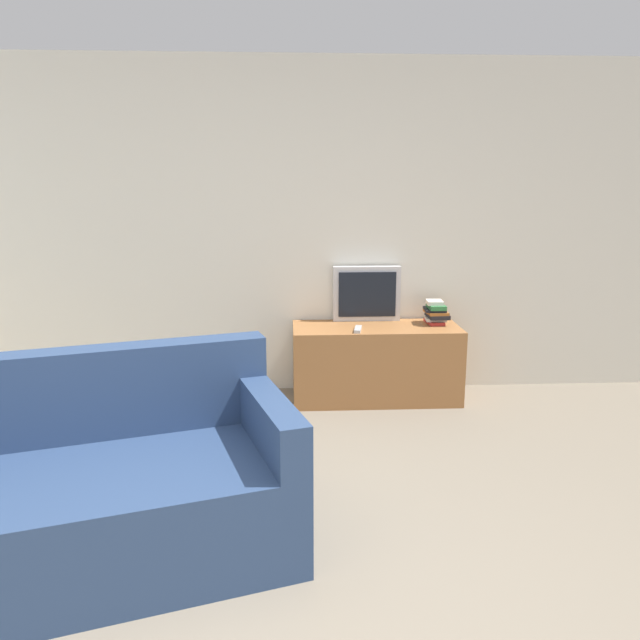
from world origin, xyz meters
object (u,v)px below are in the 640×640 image
object	(u,v)px
book_stack	(436,313)
remote_on_stand	(358,329)
couch	(57,502)
television	(367,294)
tv_stand	(376,363)

from	to	relation	value
book_stack	remote_on_stand	distance (m)	0.67
couch	remote_on_stand	distance (m)	2.51
television	book_stack	world-z (taller)	television
tv_stand	remote_on_stand	bearing A→B (deg)	-138.41
television	remote_on_stand	size ratio (longest dim) A/B	2.82
book_stack	television	bearing A→B (deg)	163.98
television	couch	size ratio (longest dim) A/B	0.24
television	remote_on_stand	xyz separation A→B (m)	(-0.11, -0.36, -0.21)
television	remote_on_stand	world-z (taller)	television
tv_stand	television	world-z (taller)	television
couch	book_stack	size ratio (longest dim) A/B	9.31
tv_stand	couch	bearing A→B (deg)	-128.82
tv_stand	couch	world-z (taller)	couch
tv_stand	remote_on_stand	distance (m)	0.37
book_stack	remote_on_stand	xyz separation A→B (m)	(-0.63, -0.21, -0.08)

